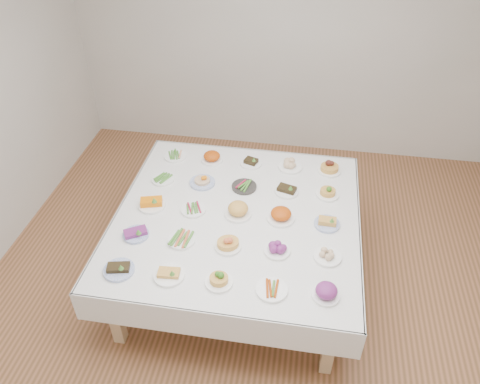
% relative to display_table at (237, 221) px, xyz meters
% --- Properties ---
extents(room_envelope, '(5.02, 5.02, 2.81)m').
position_rel_display_table_xyz_m(room_envelope, '(0.20, -0.19, 1.15)').
color(room_envelope, '#9E6341').
rests_on(room_envelope, ground).
extents(display_table, '(2.04, 2.04, 0.75)m').
position_rel_display_table_xyz_m(display_table, '(0.00, 0.00, 0.00)').
color(display_table, white).
rests_on(display_table, ground).
extents(dish_0, '(0.23, 0.23, 0.10)m').
position_rel_display_table_xyz_m(dish_0, '(-0.75, -0.75, 0.11)').
color(dish_0, '#4C66B2').
rests_on(dish_0, display_table).
extents(dish_1, '(0.22, 0.22, 0.10)m').
position_rel_display_table_xyz_m(dish_1, '(-0.37, -0.74, 0.11)').
color(dish_1, white).
rests_on(dish_1, display_table).
extents(dish_2, '(0.20, 0.20, 0.11)m').
position_rel_display_table_xyz_m(dish_2, '(-0.00, -0.75, 0.11)').
color(dish_2, white).
rests_on(dish_2, display_table).
extents(dish_3, '(0.22, 0.22, 0.05)m').
position_rel_display_table_xyz_m(dish_3, '(0.37, -0.76, 0.09)').
color(dish_3, white).
rests_on(dish_3, display_table).
extents(dish_4, '(0.19, 0.19, 0.11)m').
position_rel_display_table_xyz_m(dish_4, '(0.75, -0.74, 0.12)').
color(dish_4, white).
rests_on(dish_4, display_table).
extents(dish_5, '(0.21, 0.21, 0.10)m').
position_rel_display_table_xyz_m(dish_5, '(-0.75, -0.37, 0.11)').
color(dish_5, '#4C66B2').
rests_on(dish_5, display_table).
extents(dish_6, '(0.21, 0.21, 0.05)m').
position_rel_display_table_xyz_m(dish_6, '(-0.38, -0.38, 0.10)').
color(dish_6, white).
rests_on(dish_6, display_table).
extents(dish_7, '(0.22, 0.22, 0.13)m').
position_rel_display_table_xyz_m(dish_7, '(-0.01, -0.38, 0.13)').
color(dish_7, white).
rests_on(dish_7, display_table).
extents(dish_8, '(0.20, 0.20, 0.09)m').
position_rel_display_table_xyz_m(dish_8, '(0.37, -0.37, 0.11)').
color(dish_8, white).
rests_on(dish_8, display_table).
extents(dish_9, '(0.21, 0.21, 0.08)m').
position_rel_display_table_xyz_m(dish_9, '(0.75, -0.37, 0.10)').
color(dish_9, white).
rests_on(dish_9, display_table).
extents(dish_10, '(0.23, 0.23, 0.11)m').
position_rel_display_table_xyz_m(dish_10, '(-0.74, -0.00, 0.12)').
color(dish_10, white).
rests_on(dish_10, display_table).
extents(dish_11, '(0.21, 0.21, 0.05)m').
position_rel_display_table_xyz_m(dish_11, '(-0.37, -0.01, 0.09)').
color(dish_11, white).
rests_on(dish_11, display_table).
extents(dish_12, '(0.22, 0.22, 0.13)m').
position_rel_display_table_xyz_m(dish_12, '(0.01, 0.00, 0.13)').
color(dish_12, white).
rests_on(dish_12, display_table).
extents(dish_13, '(0.23, 0.23, 0.14)m').
position_rel_display_table_xyz_m(dish_13, '(0.37, 0.01, 0.14)').
color(dish_13, white).
rests_on(dish_13, display_table).
extents(dish_14, '(0.21, 0.21, 0.09)m').
position_rel_display_table_xyz_m(dish_14, '(0.74, -0.00, 0.10)').
color(dish_14, '#4C66B2').
rests_on(dish_14, display_table).
extents(dish_15, '(0.21, 0.21, 0.05)m').
position_rel_display_table_xyz_m(dish_15, '(-0.75, 0.37, 0.09)').
color(dish_15, white).
rests_on(dish_15, display_table).
extents(dish_16, '(0.23, 0.23, 0.12)m').
position_rel_display_table_xyz_m(dish_16, '(-0.38, 0.38, 0.12)').
color(dish_16, '#4C66B2').
rests_on(dish_16, display_table).
extents(dish_17, '(0.22, 0.22, 0.05)m').
position_rel_display_table_xyz_m(dish_17, '(0.00, 0.38, 0.09)').
color(dish_17, '#2C2A27').
rests_on(dish_17, display_table).
extents(dish_18, '(0.21, 0.21, 0.09)m').
position_rel_display_table_xyz_m(dish_18, '(0.38, 0.37, 0.11)').
color(dish_18, white).
rests_on(dish_18, display_table).
extents(dish_19, '(0.20, 0.20, 0.11)m').
position_rel_display_table_xyz_m(dish_19, '(0.74, 0.38, 0.12)').
color(dish_19, white).
rests_on(dish_19, display_table).
extents(dish_20, '(0.21, 0.21, 0.05)m').
position_rel_display_table_xyz_m(dish_20, '(-0.74, 0.75, 0.09)').
color(dish_20, white).
rests_on(dish_20, display_table).
extents(dish_21, '(0.20, 0.20, 0.12)m').
position_rel_display_table_xyz_m(dish_21, '(-0.37, 0.74, 0.12)').
color(dish_21, white).
rests_on(dish_21, display_table).
extents(dish_22, '(0.20, 0.20, 0.08)m').
position_rel_display_table_xyz_m(dish_22, '(0.01, 0.74, 0.10)').
color(dish_22, white).
rests_on(dish_22, display_table).
extents(dish_23, '(0.22, 0.22, 0.10)m').
position_rel_display_table_xyz_m(dish_23, '(0.38, 0.74, 0.11)').
color(dish_23, white).
rests_on(dish_23, display_table).
extents(dish_24, '(0.23, 0.22, 0.13)m').
position_rel_display_table_xyz_m(dish_24, '(0.75, 0.75, 0.13)').
color(dish_24, white).
rests_on(dish_24, display_table).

